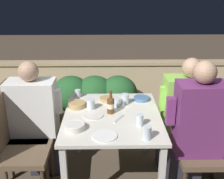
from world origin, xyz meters
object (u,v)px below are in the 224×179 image
(chair_left_near, at_px, (10,141))
(potted_plant, at_px, (10,113))
(chair_left_far, at_px, (16,123))
(person_white_polo, at_px, (37,120))
(person_green_blouse, at_px, (183,117))
(chair_right_near, at_px, (216,141))
(chair_right_far, at_px, (204,121))
(beer_bottle, at_px, (111,105))
(person_purple_stripe, at_px, (194,132))

(chair_left_near, height_order, potted_plant, chair_left_near)
(chair_left_far, height_order, person_white_polo, person_white_polo)
(person_white_polo, bearing_deg, person_green_blouse, 0.72)
(chair_right_near, height_order, person_green_blouse, person_green_blouse)
(chair_right_far, xyz_separation_m, beer_bottle, (-0.94, -0.14, 0.25))
(chair_left_near, relative_size, person_white_polo, 0.80)
(person_purple_stripe, xyz_separation_m, potted_plant, (-1.89, 0.85, -0.23))
(chair_left_far, distance_m, chair_right_far, 1.88)
(beer_bottle, bearing_deg, potted_plant, 152.48)
(beer_bottle, bearing_deg, chair_right_far, 8.54)
(person_white_polo, bearing_deg, chair_right_near, -12.46)
(person_green_blouse, bearing_deg, chair_right_far, -0.00)
(beer_bottle, bearing_deg, chair_left_far, 172.52)
(potted_plant, bearing_deg, chair_left_near, -71.32)
(chair_right_near, height_order, potted_plant, chair_right_near)
(beer_bottle, xyz_separation_m, potted_plant, (-1.17, 0.61, -0.38))
(person_green_blouse, distance_m, potted_plant, 1.97)
(chair_left_far, bearing_deg, chair_left_near, -82.85)
(potted_plant, bearing_deg, chair_right_far, -12.51)
(person_purple_stripe, bearing_deg, person_green_blouse, 88.40)
(chair_left_far, xyz_separation_m, chair_right_far, (1.88, 0.02, 0.00))
(beer_bottle, bearing_deg, person_green_blouse, 10.98)
(chair_right_far, height_order, beer_bottle, chair_right_far)
(person_white_polo, distance_m, person_green_blouse, 1.46)
(potted_plant, bearing_deg, person_green_blouse, -13.86)
(potted_plant, bearing_deg, person_white_polo, -47.44)
(person_green_blouse, bearing_deg, chair_right_near, -62.56)
(chair_left_far, relative_size, person_white_polo, 0.80)
(chair_left_far, height_order, person_green_blouse, person_green_blouse)
(person_green_blouse, xyz_separation_m, potted_plant, (-1.90, 0.47, -0.18))
(chair_left_far, bearing_deg, potted_plant, 115.67)
(chair_left_far, relative_size, beer_bottle, 4.25)
(chair_left_far, bearing_deg, chair_right_near, -11.08)
(chair_left_far, relative_size, chair_right_far, 1.00)
(person_purple_stripe, distance_m, chair_right_far, 0.45)
(chair_left_far, relative_size, person_green_blouse, 0.78)
(person_purple_stripe, height_order, beer_bottle, person_purple_stripe)
(chair_left_near, height_order, beer_bottle, chair_left_near)
(chair_left_near, xyz_separation_m, chair_right_far, (1.84, 0.34, 0.00))
(chair_left_far, bearing_deg, person_green_blouse, 0.63)
(chair_left_near, distance_m, person_white_polo, 0.37)
(chair_left_far, xyz_separation_m, chair_right_near, (1.87, -0.37, 0.00))
(chair_right_far, bearing_deg, person_purple_stripe, -120.19)
(person_purple_stripe, xyz_separation_m, person_green_blouse, (0.01, 0.38, -0.05))
(chair_left_near, distance_m, chair_left_far, 0.33)
(person_green_blouse, bearing_deg, person_purple_stripe, -91.60)
(chair_left_far, height_order, chair_right_near, same)
(person_purple_stripe, distance_m, person_green_blouse, 0.39)
(chair_right_near, distance_m, potted_plant, 2.27)
(chair_left_near, relative_size, chair_left_far, 1.00)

